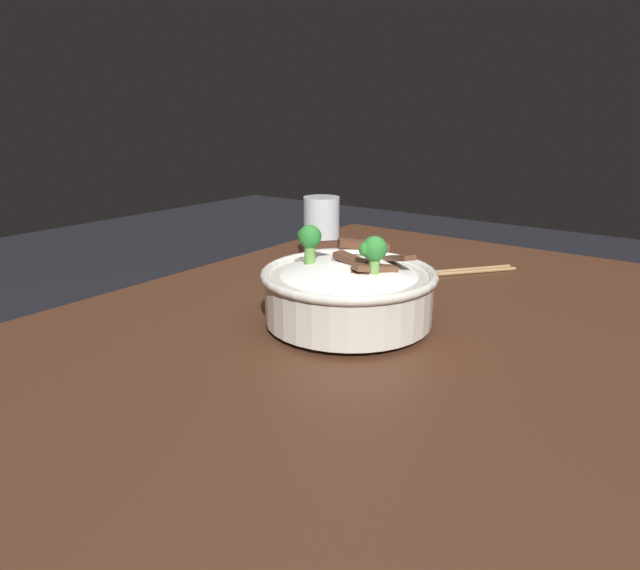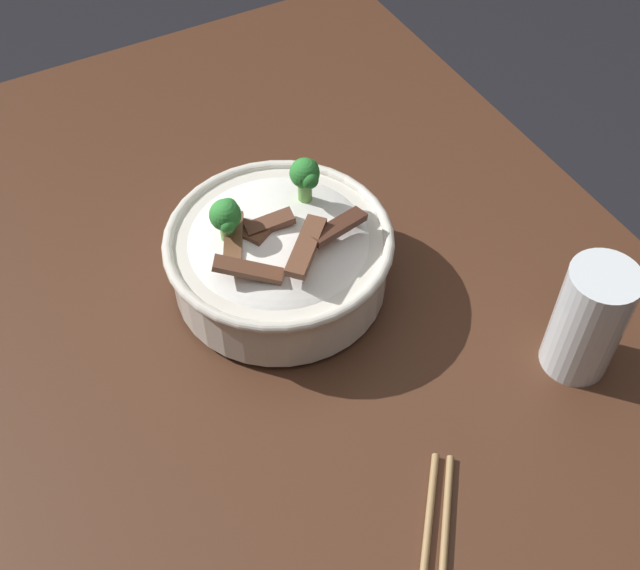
{
  "view_description": "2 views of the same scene",
  "coord_description": "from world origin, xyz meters",
  "views": [
    {
      "loc": [
        -0.65,
        -0.33,
        1.11
      ],
      "look_at": [
        -0.07,
        0.1,
        0.88
      ],
      "focal_mm": 30.98,
      "sensor_mm": 36.0,
      "label": 1
    },
    {
      "loc": [
        0.48,
        -0.17,
        1.51
      ],
      "look_at": [
        -0.0,
        0.09,
        0.86
      ],
      "focal_mm": 45.54,
      "sensor_mm": 36.0,
      "label": 2
    }
  ],
  "objects": [
    {
      "name": "drinking_glass",
      "position": [
        0.18,
        0.28,
        0.88
      ],
      "size": [
        0.07,
        0.07,
        0.13
      ],
      "color": "white",
      "rests_on": "dining_table"
    },
    {
      "name": "chopsticks_pair",
      "position": [
        0.29,
        0.04,
        0.83
      ],
      "size": [
        0.18,
        0.15,
        0.01
      ],
      "color": "#9E7A4C",
      "rests_on": "dining_table"
    },
    {
      "name": "rice_bowl",
      "position": [
        -0.05,
        0.07,
        0.88
      ],
      "size": [
        0.24,
        0.24,
        0.14
      ],
      "color": "silver",
      "rests_on": "dining_table"
    },
    {
      "name": "dining_table",
      "position": [
        0.0,
        0.0,
        0.72
      ],
      "size": [
        1.13,
        0.93,
        0.82
      ],
      "color": "#472819",
      "rests_on": "ground"
    }
  ]
}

